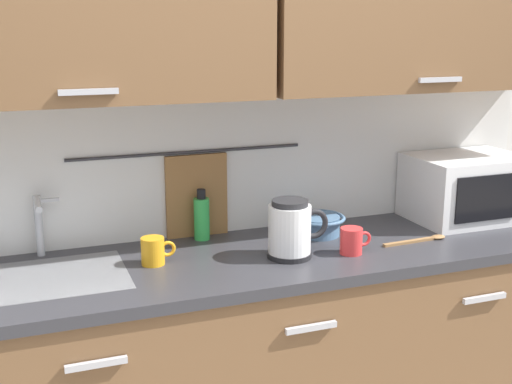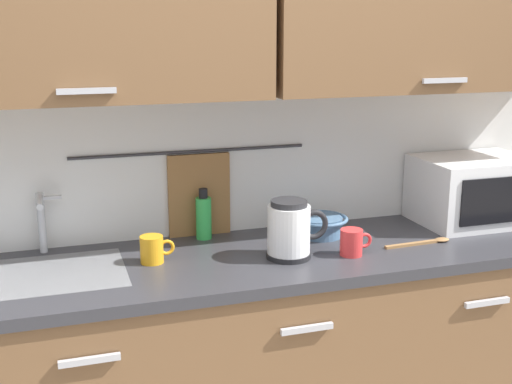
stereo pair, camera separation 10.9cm
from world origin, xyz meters
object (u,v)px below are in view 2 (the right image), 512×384
(mug_near_sink, at_px, (153,249))
(mixing_bowl, at_px, (320,225))
(dish_soap_bottle, at_px, (204,217))
(wooden_spoon, at_px, (425,242))
(microwave, at_px, (474,190))
(mug_by_kettle, at_px, (352,242))
(electric_kettle, at_px, (290,230))

(mug_near_sink, xyz_separation_m, mixing_bowl, (0.67, 0.10, -0.00))
(dish_soap_bottle, distance_m, wooden_spoon, 0.84)
(microwave, bearing_deg, mug_by_kettle, -161.12)
(wooden_spoon, bearing_deg, electric_kettle, 178.43)
(dish_soap_bottle, distance_m, mug_near_sink, 0.31)
(wooden_spoon, bearing_deg, microwave, 29.87)
(electric_kettle, height_order, mug_by_kettle, electric_kettle)
(electric_kettle, bearing_deg, dish_soap_bottle, 128.27)
(dish_soap_bottle, bearing_deg, mixing_bowl, -13.75)
(mixing_bowl, bearing_deg, electric_kettle, -135.62)
(electric_kettle, bearing_deg, mixing_bowl, 44.38)
(microwave, xyz_separation_m, mug_by_kettle, (-0.66, -0.22, -0.09))
(electric_kettle, relative_size, dish_soap_bottle, 1.16)
(mug_near_sink, distance_m, wooden_spoon, 1.01)
(mixing_bowl, bearing_deg, wooden_spoon, -31.75)
(microwave, bearing_deg, mixing_bowl, 178.72)
(microwave, xyz_separation_m, mug_near_sink, (-1.34, -0.09, -0.09))
(mug_by_kettle, bearing_deg, mixing_bowl, 94.79)
(dish_soap_bottle, height_order, wooden_spoon, dish_soap_bottle)
(mug_by_kettle, bearing_deg, mug_near_sink, 168.53)
(mug_by_kettle, bearing_deg, electric_kettle, 168.39)
(microwave, xyz_separation_m, wooden_spoon, (-0.34, -0.19, -0.13))
(mug_by_kettle, xyz_separation_m, wooden_spoon, (0.32, 0.03, -0.04))
(mixing_bowl, bearing_deg, mug_near_sink, -171.45)
(dish_soap_bottle, relative_size, mixing_bowl, 0.92)
(electric_kettle, height_order, wooden_spoon, electric_kettle)
(mug_near_sink, height_order, mug_by_kettle, same)
(microwave, height_order, mug_by_kettle, microwave)
(electric_kettle, distance_m, mug_by_kettle, 0.23)
(electric_kettle, xyz_separation_m, dish_soap_bottle, (-0.24, 0.30, -0.01))
(electric_kettle, xyz_separation_m, mug_by_kettle, (0.22, -0.04, -0.05))
(dish_soap_bottle, bearing_deg, mug_by_kettle, -37.18)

